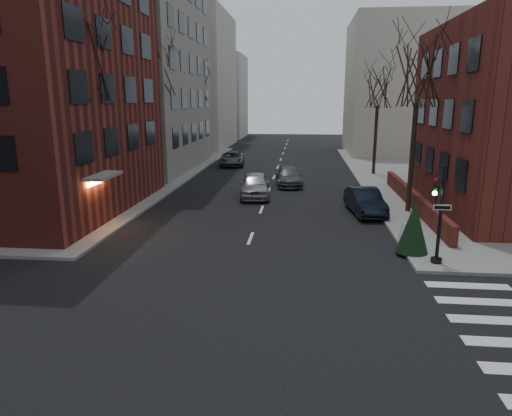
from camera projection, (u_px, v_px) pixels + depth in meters
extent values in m
plane|color=black|center=(193.00, 389.00, 10.80)|extent=(160.00, 160.00, 0.00)
cube|color=gray|center=(94.00, 17.00, 42.09)|extent=(18.00, 18.00, 28.00)
cube|color=#5D221B|center=(413.00, 199.00, 28.10)|extent=(0.35, 16.00, 1.00)
cube|color=#BAB09D|center=(178.00, 82.00, 63.37)|extent=(14.00, 16.00, 18.00)
cube|color=#BAB09D|center=(407.00, 88.00, 55.80)|extent=(14.00, 14.00, 16.00)
cube|color=#BAB09D|center=(216.00, 97.00, 80.09)|extent=(10.00, 12.00, 14.00)
cylinder|color=black|center=(441.00, 215.00, 18.21)|extent=(0.14, 0.14, 4.00)
cylinder|color=black|center=(436.00, 260.00, 18.65)|extent=(0.44, 0.44, 0.20)
imported|color=black|center=(436.00, 194.00, 18.03)|extent=(0.16, 0.20, 1.00)
sphere|color=#19FF4C|center=(435.00, 193.00, 17.98)|extent=(0.18, 0.18, 0.18)
cube|color=white|center=(442.00, 207.00, 18.01)|extent=(0.70, 0.03, 0.22)
cylinder|color=#2D231C|center=(91.00, 160.00, 24.40)|extent=(0.28, 0.28, 6.65)
cylinder|color=#2D231C|center=(160.00, 138.00, 35.96)|extent=(0.28, 0.28, 7.00)
cylinder|color=#2D231C|center=(199.00, 131.00, 49.58)|extent=(0.28, 0.28, 6.30)
cylinder|color=#2D231C|center=(412.00, 158.00, 26.56)|extent=(0.28, 0.28, 6.30)
cylinder|color=#2D231C|center=(375.00, 140.00, 40.15)|extent=(0.28, 0.28, 5.95)
cylinder|color=black|center=(151.00, 150.00, 32.15)|extent=(0.12, 0.12, 6.00)
sphere|color=#FFA54C|center=(149.00, 105.00, 31.43)|extent=(0.36, 0.36, 0.36)
cylinder|color=black|center=(209.00, 131.00, 51.49)|extent=(0.12, 0.12, 6.00)
sphere|color=#FFA54C|center=(208.00, 103.00, 50.77)|extent=(0.36, 0.36, 0.36)
imported|color=black|center=(365.00, 201.00, 27.02)|extent=(2.20, 4.78, 1.52)
imported|color=#95969A|center=(255.00, 185.00, 31.72)|extent=(2.39, 5.07, 1.68)
imported|color=#424248|center=(289.00, 177.00, 35.96)|extent=(2.35, 4.93, 1.39)
imported|color=#46464B|center=(232.00, 159.00, 46.61)|extent=(2.86, 5.27, 1.40)
cube|color=white|center=(405.00, 232.00, 21.33)|extent=(0.44, 0.59, 0.91)
cone|color=black|center=(414.00, 227.00, 19.68)|extent=(1.49, 1.49, 2.27)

